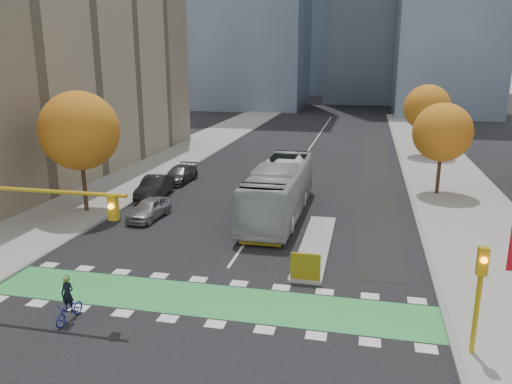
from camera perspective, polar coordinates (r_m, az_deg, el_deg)
The scene contains 21 objects.
ground at distance 21.14m, azimuth -7.03°, elevation -13.94°, with size 300.00×300.00×0.00m, color black.
sidewalk_west at distance 43.55m, azimuth -15.09°, elevation 1.02°, with size 7.00×120.00×0.15m, color gray.
sidewalk_east at distance 39.35m, azimuth 22.44°, elevation -1.08°, with size 7.00×120.00×0.15m, color gray.
curb_west at distance 42.06m, azimuth -10.86°, elevation 0.78°, with size 0.30×120.00×0.16m, color gray.
curb_east at distance 38.88m, azimuth 17.36°, elevation -0.81°, with size 0.30×120.00×0.16m, color gray.
bike_crossing at distance 22.39m, azimuth -5.73°, elevation -12.15°, with size 20.00×3.00×0.01m, color green.
centre_line at distance 58.62m, azimuth 6.08°, elevation 4.88°, with size 0.15×70.00×0.01m, color silver.
bike_lane_paint at distance 48.46m, azimuth 13.54°, elevation 2.42°, with size 2.50×50.00×0.01m, color black.
median_island at distance 28.34m, azimuth 6.83°, elevation -6.02°, with size 1.60×10.00×0.16m, color gray.
hazard_board at distance 23.65m, azimuth 5.66°, elevation -8.48°, with size 1.40×0.12×1.30m, color yellow.
building_west at distance 49.82m, azimuth -26.23°, elevation 16.16°, with size 16.00×44.00×25.00m, color gray.
tree_west at distance 34.98m, azimuth -19.52°, elevation 6.61°, with size 5.20×5.20×8.22m.
tree_east_near at distance 40.12m, azimuth 20.54°, elevation 6.40°, with size 4.40×4.40×7.08m.
tree_east_far at distance 55.92m, azimuth 18.98°, elevation 9.09°, with size 4.80×4.80×7.65m.
traffic_signal_west at distance 22.99m, azimuth -26.81°, elevation -2.19°, with size 8.53×0.56×5.20m.
traffic_signal_east at distance 18.87m, azimuth 24.20°, elevation -9.67°, with size 0.35×0.43×4.10m.
cyclist at distance 21.71m, azimuth -20.60°, elevation -12.11°, with size 0.67×1.71×1.94m.
bus at distance 33.17m, azimuth 2.66°, elevation 0.28°, with size 2.99×12.80×3.57m, color #B2B7BA.
parked_car_a at distance 33.45m, azimuth -12.13°, elevation -1.88°, with size 1.62×4.02×1.37m, color #A3A2A8.
parked_car_b at distance 38.52m, azimuth -11.49°, elevation 0.55°, with size 1.69×4.84×1.60m, color black.
parked_car_c at distance 42.99m, azimuth -8.72°, elevation 2.02°, with size 1.92×4.71×1.37m, color #434348.
Camera 1 is at (6.44, -17.37, 10.17)m, focal length 35.00 mm.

